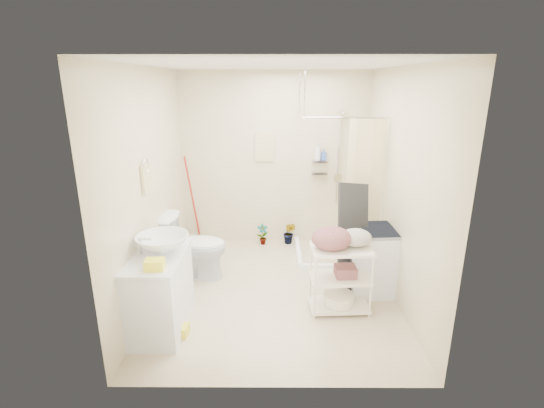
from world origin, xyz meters
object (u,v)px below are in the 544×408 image
at_px(vanity, 160,292).
at_px(laundry_rack, 340,273).
at_px(washing_machine, 370,260).
at_px(toilet, 194,246).

relative_size(vanity, laundry_rack, 1.03).
height_order(vanity, washing_machine, vanity).
bearing_deg(laundry_rack, toilet, 152.93).
bearing_deg(vanity, toilet, 84.25).
xyz_separation_m(toilet, washing_machine, (2.18, -0.35, -0.03)).
xyz_separation_m(washing_machine, laundry_rack, (-0.43, -0.44, 0.05)).
xyz_separation_m(vanity, laundry_rack, (1.87, 0.33, 0.04)).
bearing_deg(vanity, laundry_rack, 10.44).
xyz_separation_m(toilet, laundry_rack, (1.75, -0.79, 0.02)).
bearing_deg(toilet, vanity, 177.46).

